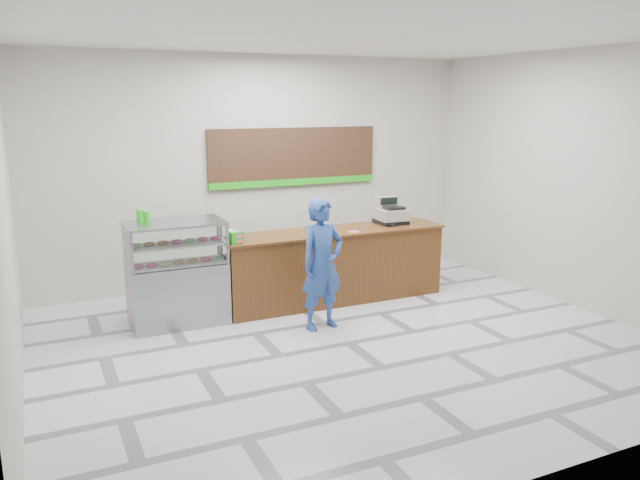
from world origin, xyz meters
name	(u,v)px	position (x,y,z in m)	size (l,w,h in m)	color
floor	(349,343)	(0.00, 0.00, 0.00)	(7.00, 7.00, 0.00)	silver
back_wall	(261,171)	(0.00, 3.00, 1.75)	(7.00, 7.00, 0.00)	#BBB6AC
ceiling	(352,34)	(0.00, 0.00, 3.50)	(7.00, 7.00, 0.00)	silver
sales_counter	(333,265)	(0.55, 1.55, 0.52)	(3.26, 0.76, 1.03)	brown
display_case	(177,272)	(-1.67, 1.55, 0.68)	(1.22, 0.72, 1.33)	gray
menu_board	(294,158)	(0.55, 2.96, 1.93)	(2.80, 0.06, 0.90)	black
cash_register	(391,214)	(1.54, 1.64, 1.18)	(0.44, 0.46, 0.39)	black
card_terminal	(390,225)	(1.42, 1.47, 1.05)	(0.08, 0.16, 0.04)	black
serving_tray	(320,231)	(0.34, 1.57, 1.04)	(0.39, 0.34, 0.02)	#4CB208
napkin_box	(229,235)	(-0.95, 1.62, 1.09)	(0.13, 0.13, 0.11)	white
straw_cup	(227,234)	(-0.95, 1.72, 1.08)	(0.07, 0.07, 0.11)	silver
promo_box	(236,238)	(-0.95, 1.32, 1.11)	(0.18, 0.12, 0.16)	green
donut_decal	(354,232)	(0.76, 1.34, 1.03)	(0.17, 0.17, 0.00)	#E65283
green_cup_left	(140,215)	(-2.04, 1.77, 1.41)	(0.10, 0.10, 0.15)	green
green_cup_right	(147,216)	(-1.96, 1.74, 1.39)	(0.08, 0.08, 0.13)	green
customer	(322,264)	(-0.06, 0.63, 0.83)	(0.60, 0.40, 1.65)	#264892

